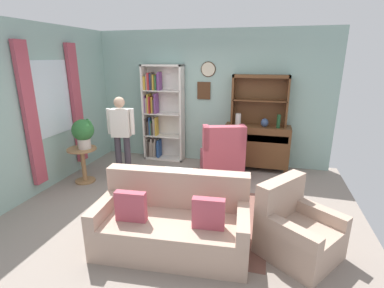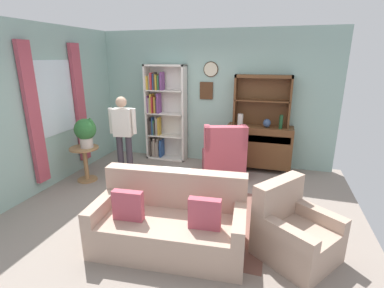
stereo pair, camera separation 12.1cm
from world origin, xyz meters
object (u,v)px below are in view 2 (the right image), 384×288
(bookshelf, at_px, (162,114))
(wingback_chair, at_px, (224,157))
(bottle_wine, at_px, (281,122))
(coffee_table, at_px, (190,191))
(sideboard_hutch, at_px, (263,93))
(vase_round, at_px, (267,123))
(potted_plant_large, at_px, (86,131))
(couch_floral, at_px, (170,223))
(vase_tall, at_px, (240,120))
(plant_stand, at_px, (85,160))
(armchair_floral, at_px, (294,234))
(person_reading, at_px, (123,131))
(sideboard, at_px, (259,146))
(book_stack, at_px, (185,185))

(bookshelf, xyz_separation_m, wingback_chair, (1.52, -0.64, -0.65))
(bottle_wine, distance_m, coffee_table, 2.43)
(sideboard_hutch, height_order, coffee_table, sideboard_hutch)
(bookshelf, relative_size, vase_round, 12.35)
(vase_round, distance_m, bottle_wine, 0.27)
(potted_plant_large, bearing_deg, vase_round, 24.44)
(bookshelf, height_order, vase_round, bookshelf)
(wingback_chair, bearing_deg, couch_floral, -95.32)
(vase_tall, relative_size, plant_stand, 0.37)
(vase_round, bearing_deg, bottle_wine, -4.95)
(armchair_floral, xyz_separation_m, potted_plant_large, (-3.60, 1.18, 0.68))
(person_reading, bearing_deg, couch_floral, -48.02)
(sideboard_hutch, distance_m, wingback_chair, 1.49)
(sideboard_hutch, height_order, plant_stand, sideboard_hutch)
(vase_round, bearing_deg, sideboard_hutch, 126.48)
(sideboard, relative_size, book_stack, 6.61)
(couch_floral, distance_m, armchair_floral, 1.46)
(armchair_floral, relative_size, coffee_table, 1.34)
(armchair_floral, distance_m, person_reading, 3.48)
(armchair_floral, height_order, person_reading, person_reading)
(sideboard_hutch, relative_size, potted_plant_large, 2.05)
(sideboard, relative_size, bottle_wine, 4.86)
(vase_tall, xyz_separation_m, armchair_floral, (1.00, -2.58, -0.75))
(sideboard_hutch, distance_m, potted_plant_large, 3.44)
(vase_tall, bearing_deg, wingback_chair, -115.31)
(sideboard_hutch, height_order, wingback_chair, sideboard_hutch)
(sideboard_hutch, relative_size, armchair_floral, 1.03)
(sideboard_hutch, relative_size, bottle_wine, 4.11)
(potted_plant_large, xyz_separation_m, coffee_table, (2.16, -0.58, -0.61))
(vase_round, relative_size, couch_floral, 0.09)
(wingback_chair, bearing_deg, vase_round, 33.52)
(bottle_wine, xyz_separation_m, person_reading, (-2.84, -1.02, -0.15))
(vase_round, xyz_separation_m, couch_floral, (-0.97, -2.83, -0.69))
(armchair_floral, distance_m, wingback_chair, 2.43)
(wingback_chair, height_order, person_reading, person_reading)
(coffee_table, bearing_deg, person_reading, 149.29)
(vase_tall, bearing_deg, sideboard_hutch, 25.89)
(bottle_wine, bearing_deg, potted_plant_large, -157.57)
(person_reading, bearing_deg, sideboard_hutch, 26.50)
(sideboard_hutch, distance_m, bottle_wine, 0.67)
(vase_tall, relative_size, couch_floral, 0.13)
(vase_tall, bearing_deg, bookshelf, 174.68)
(bookshelf, xyz_separation_m, bottle_wine, (2.53, -0.17, 0.02))
(sideboard_hutch, bearing_deg, book_stack, -111.93)
(couch_floral, height_order, coffee_table, couch_floral)
(coffee_table, bearing_deg, book_stack, -142.56)
(bottle_wine, bearing_deg, coffee_table, -121.69)
(sideboard_hutch, height_order, book_stack, sideboard_hutch)
(bookshelf, xyz_separation_m, sideboard, (2.14, -0.08, -0.52))
(sideboard, bearing_deg, bottle_wine, -12.89)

